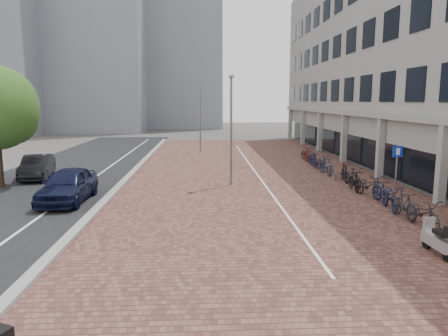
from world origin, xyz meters
The scene contains 15 objects.
ground centered at (0.00, 0.00, 0.00)m, with size 140.00×140.00×0.00m, color #474442.
plaza_brick centered at (2.00, 12.00, 0.01)m, with size 14.50×42.00×0.04m, color brown.
street_asphalt centered at (-9.00, 12.00, 0.01)m, with size 8.00×50.00×0.03m, color black.
curb centered at (-5.10, 12.00, 0.07)m, with size 0.35×42.00×0.14m, color gray.
lane_line centered at (-7.00, 12.00, 0.02)m, with size 0.12×44.00×0.00m, color white.
parking_line centered at (2.20, 12.00, 0.04)m, with size 0.10×30.00×0.00m, color white.
office_building centered at (12.97, 16.00, 8.44)m, with size 8.40×40.00×15.00m.
bg_towers centered at (-14.34, 48.94, 13.96)m, with size 33.00×23.00×32.00m.
car_navy centered at (-6.67, 5.34, 0.73)m, with size 1.71×4.26×1.45m, color black.
car_dark centered at (-10.10, 10.91, 0.65)m, with size 1.37×3.94×1.30m, color black.
scooter_front centered at (5.56, -1.55, 0.49)m, with size 0.45×1.44×0.99m, color #BABAC0, non-canonical shape.
parking_sign centered at (7.50, 5.22, 1.55)m, with size 0.49×0.13×2.33m.
lamp_near centered at (0.47, 8.37, 2.71)m, with size 0.12×0.12×5.43m, color slate.
lamp_far centered at (-1.17, 22.63, 2.77)m, with size 0.12×0.12×5.53m, color slate.
bike_row centered at (6.37, 9.05, 0.52)m, with size 1.21×18.11×1.05m.
Camera 1 is at (-0.91, -12.33, 4.28)m, focal length 33.49 mm.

